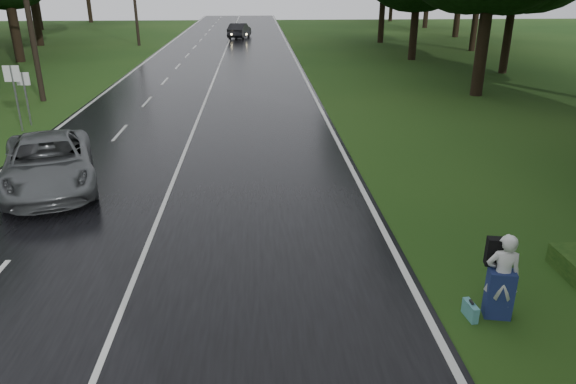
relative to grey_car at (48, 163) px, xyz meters
The scene contains 16 objects.
ground 8.74m from the grey_car, 65.35° to the right, with size 160.00×160.00×0.00m, color #254514.
road 12.65m from the grey_car, 73.30° to the left, with size 12.00×140.00×0.04m, color black.
lane_center 12.65m from the grey_car, 73.30° to the left, with size 0.12×140.00×0.01m, color silver.
grey_car is the anchor object (origin of this frame).
far_car 44.20m from the grey_car, 83.98° to the left, with size 1.65×4.72×1.55m, color black.
hitchhiker 12.99m from the grey_car, 34.22° to the right, with size 0.70×0.65×1.72m.
suitcase 12.61m from the grey_car, 35.74° to the right, with size 0.13×0.44×0.32m, color teal.
utility_pole_mid 13.73m from the grey_car, 110.82° to the left, with size 1.80×0.28×9.92m, color black, non-canonical shape.
utility_pole_far 38.24m from the grey_car, 97.32° to the left, with size 1.80×0.28×9.47m, color black, non-canonical shape.
road_sign_a 7.72m from the grey_car, 117.73° to the left, with size 0.65×0.10×2.71m, color white, non-canonical shape.
road_sign_b 8.57m from the grey_car, 114.75° to the left, with size 0.55×0.10×2.29m, color white, non-canonical shape.
tree_left_e 29.93m from the grey_car, 113.31° to the left, with size 9.32×9.32×14.56m, color black, non-canonical shape.
tree_left_f 41.11m from the grey_car, 110.43° to the left, with size 11.36×11.36×17.74m, color black, non-canonical shape.
tree_right_d 22.45m from the grey_car, 35.09° to the left, with size 9.96×9.96×15.57m, color black, non-canonical shape.
tree_right_e 32.72m from the grey_car, 55.21° to the left, with size 9.10×9.10×14.23m, color black, non-canonical shape.
tree_right_f 43.41m from the grey_car, 64.22° to the left, with size 11.03×11.03×17.24m, color black, non-canonical shape.
Camera 1 is at (2.68, -7.66, 5.94)m, focal length 33.18 mm.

